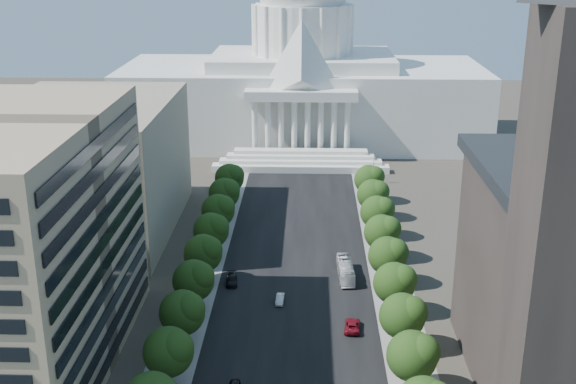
# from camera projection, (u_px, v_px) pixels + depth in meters

# --- Properties ---
(road_asphalt) EXTENTS (30.00, 260.00, 0.01)m
(road_asphalt) POSITION_uv_depth(u_px,v_px,m) (297.00, 247.00, 159.41)
(road_asphalt) COLOR black
(road_asphalt) RESTS_ON ground
(sidewalk_left) EXTENTS (8.00, 260.00, 0.02)m
(sidewalk_left) POSITION_uv_depth(u_px,v_px,m) (211.00, 246.00, 159.97)
(sidewalk_left) COLOR gray
(sidewalk_left) RESTS_ON ground
(sidewalk_right) EXTENTS (8.00, 260.00, 0.02)m
(sidewalk_right) POSITION_uv_depth(u_px,v_px,m) (383.00, 248.00, 158.86)
(sidewalk_right) COLOR gray
(sidewalk_right) RESTS_ON ground
(capitol) EXTENTS (120.00, 56.00, 73.00)m
(capitol) POSITION_uv_depth(u_px,v_px,m) (302.00, 80.00, 242.60)
(capitol) COLOR white
(capitol) RESTS_ON ground
(office_block_left_far) EXTENTS (38.00, 52.00, 30.00)m
(office_block_left_far) POSITION_uv_depth(u_px,v_px,m) (89.00, 167.00, 165.38)
(office_block_left_far) COLOR gray
(office_block_left_far) RESTS_ON ground
(tree_l_c) EXTENTS (7.79, 7.60, 9.97)m
(tree_l_c) POSITION_uv_depth(u_px,v_px,m) (170.00, 351.00, 106.60)
(tree_l_c) COLOR #33261C
(tree_l_c) RESTS_ON ground
(tree_l_d) EXTENTS (7.79, 7.60, 9.97)m
(tree_l_d) POSITION_uv_depth(u_px,v_px,m) (184.00, 312.00, 117.95)
(tree_l_d) COLOR #33261C
(tree_l_d) RESTS_ON ground
(tree_l_e) EXTENTS (7.79, 7.60, 9.97)m
(tree_l_e) POSITION_uv_depth(u_px,v_px,m) (195.00, 279.00, 129.29)
(tree_l_e) COLOR #33261C
(tree_l_e) RESTS_ON ground
(tree_l_f) EXTENTS (7.79, 7.60, 9.97)m
(tree_l_f) POSITION_uv_depth(u_px,v_px,m) (204.00, 252.00, 140.63)
(tree_l_f) COLOR #33261C
(tree_l_f) RESTS_ON ground
(tree_l_g) EXTENTS (7.79, 7.60, 9.97)m
(tree_l_g) POSITION_uv_depth(u_px,v_px,m) (212.00, 229.00, 151.97)
(tree_l_g) COLOR #33261C
(tree_l_g) RESTS_ON ground
(tree_l_h) EXTENTS (7.79, 7.60, 9.97)m
(tree_l_h) POSITION_uv_depth(u_px,v_px,m) (219.00, 210.00, 163.32)
(tree_l_h) COLOR #33261C
(tree_l_h) RESTS_ON ground
(tree_l_i) EXTENTS (7.79, 7.60, 9.97)m
(tree_l_i) POSITION_uv_depth(u_px,v_px,m) (225.00, 192.00, 174.66)
(tree_l_i) COLOR #33261C
(tree_l_i) RESTS_ON ground
(tree_l_j) EXTENTS (7.79, 7.60, 9.97)m
(tree_l_j) POSITION_uv_depth(u_px,v_px,m) (231.00, 177.00, 186.00)
(tree_l_j) COLOR #33261C
(tree_l_j) RESTS_ON ground
(tree_r_c) EXTENTS (7.79, 7.60, 9.97)m
(tree_r_c) POSITION_uv_depth(u_px,v_px,m) (415.00, 355.00, 105.56)
(tree_r_c) COLOR #33261C
(tree_r_c) RESTS_ON ground
(tree_r_d) EXTENTS (7.79, 7.60, 9.97)m
(tree_r_d) POSITION_uv_depth(u_px,v_px,m) (405.00, 315.00, 116.90)
(tree_r_d) COLOR #33261C
(tree_r_d) RESTS_ON ground
(tree_r_e) EXTENTS (7.79, 7.60, 9.97)m
(tree_r_e) POSITION_uv_depth(u_px,v_px,m) (396.00, 282.00, 128.24)
(tree_r_e) COLOR #33261C
(tree_r_e) RESTS_ON ground
(tree_r_f) EXTENTS (7.79, 7.60, 9.97)m
(tree_r_f) POSITION_uv_depth(u_px,v_px,m) (389.00, 255.00, 139.59)
(tree_r_f) COLOR #33261C
(tree_r_f) RESTS_ON ground
(tree_r_g) EXTENTS (7.79, 7.60, 9.97)m
(tree_r_g) POSITION_uv_depth(u_px,v_px,m) (384.00, 231.00, 150.93)
(tree_r_g) COLOR #33261C
(tree_r_g) RESTS_ON ground
(tree_r_h) EXTENTS (7.79, 7.60, 9.97)m
(tree_r_h) POSITION_uv_depth(u_px,v_px,m) (379.00, 211.00, 162.27)
(tree_r_h) COLOR #33261C
(tree_r_h) RESTS_ON ground
(tree_r_i) EXTENTS (7.79, 7.60, 9.97)m
(tree_r_i) POSITION_uv_depth(u_px,v_px,m) (374.00, 194.00, 173.61)
(tree_r_i) COLOR #33261C
(tree_r_i) RESTS_ON ground
(tree_r_j) EXTENTS (7.79, 7.60, 9.97)m
(tree_r_j) POSITION_uv_depth(u_px,v_px,m) (370.00, 179.00, 184.96)
(tree_r_j) COLOR #33261C
(tree_r_j) RESTS_ON ground
(streetlight_b) EXTENTS (2.61, 0.44, 9.00)m
(streetlight_b) POSITION_uv_depth(u_px,v_px,m) (426.00, 362.00, 104.95)
(streetlight_b) COLOR gray
(streetlight_b) RESTS_ON ground
(streetlight_c) EXTENTS (2.61, 0.44, 9.00)m
(streetlight_c) POSITION_uv_depth(u_px,v_px,m) (405.00, 285.00, 128.59)
(streetlight_c) COLOR gray
(streetlight_c) RESTS_ON ground
(streetlight_d) EXTENTS (2.61, 0.44, 9.00)m
(streetlight_d) POSITION_uv_depth(u_px,v_px,m) (390.00, 232.00, 152.22)
(streetlight_d) COLOR gray
(streetlight_d) RESTS_ON ground
(streetlight_e) EXTENTS (2.61, 0.44, 9.00)m
(streetlight_e) POSITION_uv_depth(u_px,v_px,m) (380.00, 194.00, 175.85)
(streetlight_e) COLOR gray
(streetlight_e) RESTS_ON ground
(streetlight_f) EXTENTS (2.61, 0.44, 9.00)m
(streetlight_f) POSITION_uv_depth(u_px,v_px,m) (372.00, 164.00, 199.48)
(streetlight_f) COLOR gray
(streetlight_f) RESTS_ON ground
(car_silver) EXTENTS (1.68, 4.28, 1.39)m
(car_silver) POSITION_uv_depth(u_px,v_px,m) (280.00, 299.00, 134.43)
(car_silver) COLOR #B2B5BA
(car_silver) RESTS_ON ground
(car_red) EXTENTS (3.08, 5.86, 1.57)m
(car_red) POSITION_uv_depth(u_px,v_px,m) (352.00, 326.00, 124.97)
(car_red) COLOR maroon
(car_red) RESTS_ON ground
(car_dark_b) EXTENTS (2.78, 5.65, 1.58)m
(car_dark_b) POSITION_uv_depth(u_px,v_px,m) (232.00, 280.00, 142.01)
(car_dark_b) COLOR black
(car_dark_b) RESTS_ON ground
(city_bus) EXTENTS (3.33, 11.79, 3.25)m
(city_bus) POSITION_uv_depth(u_px,v_px,m) (346.00, 270.00, 144.38)
(city_bus) COLOR silver
(city_bus) RESTS_ON ground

